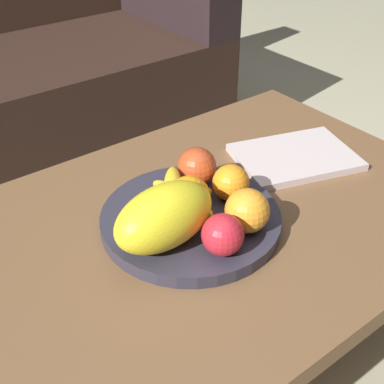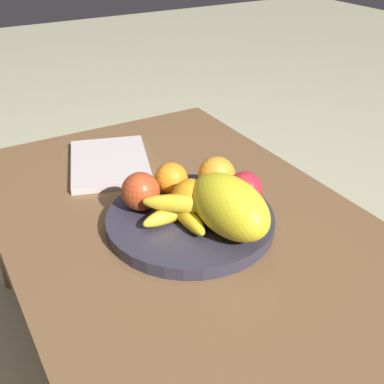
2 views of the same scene
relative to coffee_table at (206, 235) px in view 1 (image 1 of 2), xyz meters
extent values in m
plane|color=tan|center=(0.00, 0.00, -0.36)|extent=(8.00, 8.00, 0.00)
cube|color=brown|center=(0.00, 0.00, 0.02)|extent=(1.02, 0.68, 0.04)
cylinder|color=brown|center=(0.47, 0.30, -0.18)|extent=(0.05, 0.05, 0.36)
cylinder|color=#2E2D3A|center=(-0.04, 0.00, 0.06)|extent=(0.33, 0.33, 0.03)
ellipsoid|color=yellow|center=(-0.12, -0.03, 0.12)|extent=(0.19, 0.12, 0.10)
sphere|color=orange|center=(0.05, -0.01, 0.10)|extent=(0.07, 0.07, 0.07)
sphere|color=orange|center=(-0.04, 0.00, 0.11)|extent=(0.08, 0.08, 0.08)
sphere|color=orange|center=(0.01, -0.09, 0.11)|extent=(0.08, 0.08, 0.08)
sphere|color=red|center=(-0.06, -0.11, 0.10)|extent=(0.07, 0.07, 0.07)
sphere|color=#B2411E|center=(0.03, 0.07, 0.11)|extent=(0.08, 0.08, 0.08)
ellipsoid|color=yellow|center=(-0.04, 0.03, 0.09)|extent=(0.06, 0.15, 0.03)
ellipsoid|color=yellow|center=(-0.05, 0.02, 0.09)|extent=(0.15, 0.04, 0.03)
ellipsoid|color=yellow|center=(-0.06, 0.03, 0.11)|extent=(0.11, 0.14, 0.03)
cube|color=beige|center=(0.28, 0.04, 0.05)|extent=(0.29, 0.25, 0.02)
camera|label=1|loc=(-0.48, -0.59, 0.63)|focal=48.32mm
camera|label=2|loc=(-0.71, 0.38, 0.58)|focal=45.11mm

